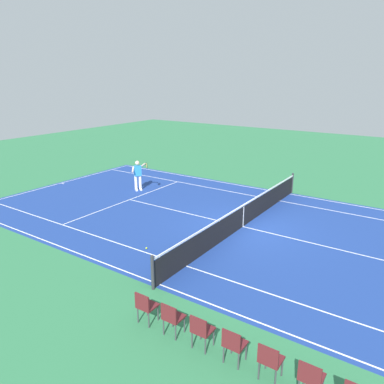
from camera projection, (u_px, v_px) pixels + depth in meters
The scene contains 12 objects.
ground_plane at pixel (243, 227), 15.54m from camera, with size 60.00×60.00×0.00m, color #2D7247.
court_slab at pixel (243, 227), 15.54m from camera, with size 24.20×11.40×0.00m, color navy.
court_line_markings at pixel (243, 227), 15.54m from camera, with size 23.85×11.05×0.01m.
tennis_net at pixel (243, 216), 15.40m from camera, with size 0.10×11.70×1.08m.
tennis_player_near at pixel (138, 174), 20.30m from camera, with size 1.17×0.75×1.70m.
tennis_ball at pixel (146, 248), 13.50m from camera, with size 0.07×0.07×0.07m, color #CCE01E.
spectator_chair_1 at pixel (311, 377), 7.07m from camera, with size 0.44×0.44×0.88m.
spectator_chair_2 at pixel (270, 359), 7.51m from camera, with size 0.44×0.44×0.88m.
spectator_chair_3 at pixel (234, 343), 7.96m from camera, with size 0.44×0.44×0.88m.
spectator_chair_4 at pixel (201, 329), 8.40m from camera, with size 0.44×0.44×0.88m.
spectator_chair_5 at pixel (172, 317), 8.85m from camera, with size 0.44×0.44×0.88m.
spectator_chair_6 at pixel (145, 305), 9.29m from camera, with size 0.44×0.44×0.88m.
Camera 1 is at (-6.36, 13.13, 5.95)m, focal length 34.89 mm.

